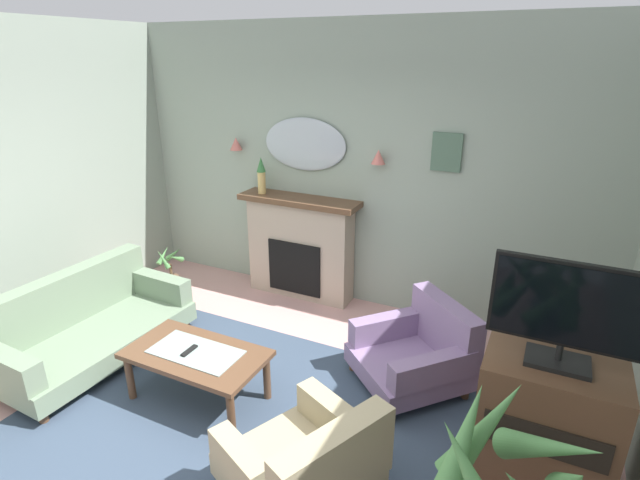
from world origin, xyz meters
TOP-DOWN VIEW (x-y plane):
  - floor at (0.00, 0.00)m, footprint 6.23×5.85m
  - wall_back at (0.00, 2.47)m, footprint 6.23×0.10m
  - patterned_rug at (0.00, 0.20)m, footprint 3.20×2.40m
  - fireplace at (-0.57, 2.25)m, footprint 1.36×0.36m
  - mantel_vase_centre at (-1.02, 2.22)m, footprint 0.10×0.10m
  - wall_mirror at (-0.57, 2.39)m, footprint 0.96×0.06m
  - wall_sconce_left at (-1.42, 2.34)m, footprint 0.14×0.14m
  - wall_sconce_right at (0.28, 2.34)m, footprint 0.14×0.14m
  - framed_picture at (0.93, 2.40)m, footprint 0.28×0.03m
  - coffee_table at (-0.42, 0.26)m, footprint 1.10×0.60m
  - tv_remote at (-0.46, 0.24)m, footprint 0.04×0.16m
  - floral_couch at (-1.72, 0.31)m, footprint 0.93×1.75m
  - armchair_by_coffee_table at (0.81, -0.22)m, footprint 1.08×1.07m
  - armchair_near_fireplace at (1.09, 1.25)m, footprint 1.14×1.14m
  - tv_cabinet at (2.06, 0.61)m, footprint 0.80×0.57m
  - tv_flatscreen at (2.06, 0.59)m, footprint 0.84×0.24m
  - potted_plant_small_fern at (-2.02, 1.72)m, footprint 0.26×0.27m

SIDE VIEW (x-z plane):
  - floor at x=0.00m, z-range -0.10..0.00m
  - patterned_rug at x=0.00m, z-range 0.00..0.01m
  - potted_plant_small_fern at x=-2.02m, z-range -0.03..0.48m
  - armchair_by_coffee_table at x=0.81m, z-range -0.05..0.66m
  - armchair_near_fireplace at x=1.09m, z-range -0.05..0.66m
  - floral_couch at x=-1.72m, z-range -0.06..0.70m
  - coffee_table at x=-0.42m, z-range 0.16..0.61m
  - tv_cabinet at x=2.06m, z-range 0.00..0.90m
  - tv_remote at x=-0.46m, z-range 0.44..0.46m
  - fireplace at x=-0.57m, z-range -0.01..1.15m
  - tv_flatscreen at x=2.06m, z-range 0.92..1.57m
  - mantel_vase_centre at x=-1.02m, z-range 1.17..1.58m
  - wall_back at x=0.00m, z-range 0.00..2.95m
  - wall_sconce_left at x=-1.42m, z-range 1.59..1.73m
  - wall_sconce_right at x=0.28m, z-range 1.59..1.73m
  - wall_mirror at x=-0.57m, z-range 1.43..1.99m
  - framed_picture at x=0.93m, z-range 1.57..1.93m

